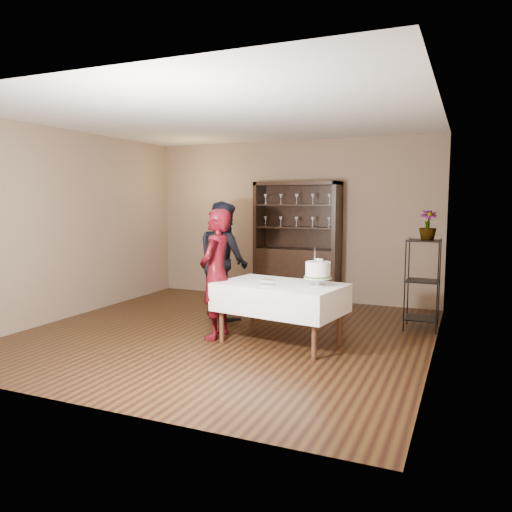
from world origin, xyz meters
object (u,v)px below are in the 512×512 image
object	(u,v)px
woman	(216,274)
cake	(318,271)
plant_etagere	(422,281)
potted_plant	(428,225)
man	(224,261)
china_hutch	(297,263)
cake_table	(280,298)

from	to	relation	value
woman	cake	size ratio (longest dim) A/B	3.63
plant_etagere	potted_plant	xyz separation A→B (m)	(0.04, -0.01, 0.73)
man	cake	world-z (taller)	man
plant_etagere	cake	world-z (taller)	plant_etagere
woman	china_hutch	bearing A→B (deg)	170.89
china_hutch	woman	distance (m)	2.48
china_hutch	plant_etagere	distance (m)	2.33
china_hutch	plant_etagere	world-z (taller)	china_hutch
woman	man	size ratio (longest dim) A/B	0.95
china_hutch	cake	world-z (taller)	china_hutch
potted_plant	woman	bearing A→B (deg)	-149.02
plant_etagere	man	size ratio (longest dim) A/B	0.71
cake	potted_plant	bearing A→B (deg)	50.85
man	cake	distance (m)	1.84
potted_plant	china_hutch	bearing A→B (deg)	153.44
cake_table	potted_plant	bearing A→B (deg)	40.95
plant_etagere	woman	distance (m)	2.71
potted_plant	cake_table	bearing A→B (deg)	-139.05
china_hutch	potted_plant	xyz separation A→B (m)	(2.12, -1.06, 0.72)
man	potted_plant	size ratio (longest dim) A/B	4.38
cake	man	bearing A→B (deg)	152.85
cake	potted_plant	xyz separation A→B (m)	(1.08, 1.32, 0.48)
china_hutch	man	world-z (taller)	china_hutch
china_hutch	potted_plant	distance (m)	2.48
woman	cake	distance (m)	1.27
china_hutch	woman	xyz separation A→B (m)	(-0.22, -2.47, 0.13)
cake_table	china_hutch	bearing A→B (deg)	103.87
cake_table	man	size ratio (longest dim) A/B	0.94
woman	potted_plant	size ratio (longest dim) A/B	4.15
cake_table	cake	size ratio (longest dim) A/B	3.58
cake_table	potted_plant	xyz separation A→B (m)	(1.53, 1.33, 0.83)
cake_table	cake	distance (m)	0.57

